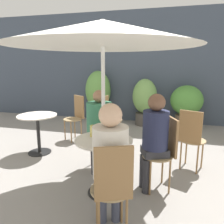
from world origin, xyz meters
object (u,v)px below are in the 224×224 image
at_px(seated_person_0, 110,157).
at_px(seated_person_1, 154,134).
at_px(bistro_chair_0, 112,184).
at_px(umbrella, 103,33).
at_px(bistro_chair_3, 191,135).
at_px(bistro_chair_2, 99,132).
at_px(potted_plant_1, 145,100).
at_px(beer_glass_0, 93,131).
at_px(seated_person_2, 99,124).
at_px(potted_plant_2, 186,104).
at_px(beer_glass_1, 110,136).
at_px(cafe_table_near, 104,154).
at_px(cafe_table_far, 38,125).
at_px(bistro_chair_5, 76,114).
at_px(bistro_chair_6, 109,115).
at_px(potted_plant_0, 98,93).
at_px(bistro_chair_1, 165,147).

bearing_deg(seated_person_0, seated_person_1, -135.01).
height_order(bistro_chair_0, umbrella, umbrella).
relative_size(bistro_chair_3, seated_person_0, 0.75).
distance_m(bistro_chair_2, potted_plant_1, 2.65).
relative_size(beer_glass_0, potted_plant_1, 0.12).
distance_m(seated_person_2, potted_plant_2, 3.08).
height_order(bistro_chair_2, beer_glass_1, bistro_chair_2).
bearing_deg(cafe_table_near, beer_glass_0, 157.78).
xyz_separation_m(bistro_chair_0, seated_person_0, (-0.06, 0.14, 0.19)).
distance_m(bistro_chair_0, seated_person_0, 0.24).
relative_size(cafe_table_far, bistro_chair_5, 0.75).
height_order(bistro_chair_2, seated_person_0, seated_person_0).
distance_m(cafe_table_far, bistro_chair_3, 2.60).
bearing_deg(cafe_table_near, seated_person_1, 22.28).
relative_size(bistro_chair_5, seated_person_0, 0.75).
distance_m(bistro_chair_5, seated_person_0, 2.76).
bearing_deg(potted_plant_1, cafe_table_near, -92.19).
xyz_separation_m(cafe_table_far, seated_person_2, (1.28, -0.35, 0.21)).
height_order(bistro_chair_2, seated_person_1, seated_person_1).
distance_m(beer_glass_0, umbrella, 1.15).
height_order(bistro_chair_2, bistro_chair_6, same).
relative_size(bistro_chair_5, potted_plant_0, 0.67).
relative_size(bistro_chair_2, umbrella, 0.45).
xyz_separation_m(beer_glass_1, umbrella, (-0.12, 0.13, 1.12)).
bearing_deg(cafe_table_far, potted_plant_1, 55.60).
bearing_deg(bistro_chair_1, potted_plant_1, 168.70).
xyz_separation_m(bistro_chair_2, beer_glass_0, (0.13, -0.65, 0.22)).
xyz_separation_m(cafe_table_far, umbrella, (1.51, -0.93, 1.39)).
bearing_deg(seated_person_2, cafe_table_near, -90.00).
height_order(cafe_table_near, potted_plant_2, potted_plant_2).
xyz_separation_m(bistro_chair_6, seated_person_1, (1.03, -1.65, 0.18)).
bearing_deg(cafe_table_far, bistro_chair_5, 67.21).
distance_m(bistro_chair_1, beer_glass_1, 0.77).
distance_m(bistro_chair_5, potted_plant_0, 1.63).
xyz_separation_m(bistro_chair_3, beer_glass_0, (-1.25, -0.82, 0.22)).
xyz_separation_m(bistro_chair_6, potted_plant_1, (0.58, 1.44, 0.11)).
xyz_separation_m(bistro_chair_2, seated_person_1, (0.87, -0.48, 0.18)).
bearing_deg(cafe_table_near, bistro_chair_1, 22.28).
bearing_deg(bistro_chair_6, potted_plant_1, -16.91).
relative_size(bistro_chair_3, potted_plant_1, 0.77).
distance_m(beer_glass_0, potted_plant_1, 3.28).
xyz_separation_m(beer_glass_0, umbrella, (0.16, -0.07, 1.13)).
distance_m(bistro_chair_0, potted_plant_2, 4.13).
relative_size(bistro_chair_2, seated_person_2, 0.77).
relative_size(bistro_chair_1, seated_person_1, 0.76).
distance_m(bistro_chair_5, potted_plant_1, 1.99).
relative_size(cafe_table_near, bistro_chair_3, 0.75).
bearing_deg(seated_person_2, cafe_table_far, 142.18).
bearing_deg(potted_plant_2, bistro_chair_2, -119.49).
xyz_separation_m(seated_person_2, umbrella, (0.24, -0.58, 1.19)).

